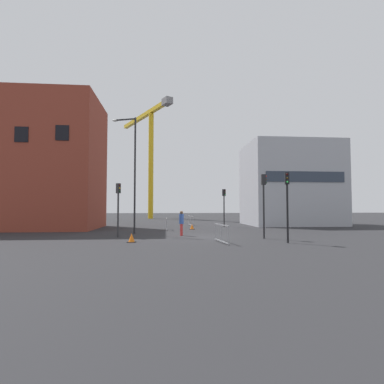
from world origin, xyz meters
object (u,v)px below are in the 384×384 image
traffic_light_island (287,196)px  pedestrian_walking (181,221)px  traffic_cone_by_barrier (132,238)px  traffic_light_near (264,196)px  traffic_light_far (118,201)px  traffic_cone_striped (192,227)px  traffic_light_median (224,201)px  streetlamp_tall (132,166)px  construction_crane (150,143)px

traffic_light_island → pedestrian_walking: bearing=139.9°
pedestrian_walking → traffic_cone_by_barrier: (-3.17, -3.84, -0.81)m
traffic_light_island → traffic_light_near: (-0.61, 2.44, 0.09)m
traffic_light_near → traffic_light_far: traffic_light_near is taller
traffic_cone_striped → pedestrian_walking: bearing=-102.1°
traffic_light_median → traffic_cone_striped: 5.49m
traffic_light_island → traffic_light_near: 2.52m
traffic_light_near → traffic_cone_by_barrier: 8.99m
pedestrian_walking → traffic_light_far: bearing=-174.1°
traffic_light_near → traffic_light_far: (-9.82, 2.10, -0.31)m
traffic_light_near → pedestrian_walking: size_ratio=2.37×
streetlamp_tall → traffic_light_island: size_ratio=2.22×
traffic_light_island → traffic_light_far: (-10.43, 4.54, -0.22)m
traffic_light_island → traffic_cone_by_barrier: 9.52m
traffic_light_far → pedestrian_walking: 4.75m
traffic_light_median → traffic_light_island: (0.94, -14.40, 0.10)m
construction_crane → pedestrian_walking: size_ratio=11.01×
construction_crane → traffic_light_median: bearing=-68.7°
pedestrian_walking → traffic_cone_by_barrier: pedestrian_walking is taller
traffic_light_island → traffic_light_near: bearing=103.9°
traffic_light_far → pedestrian_walking: (4.49, 0.47, -1.48)m
traffic_light_near → traffic_cone_by_barrier: traffic_light_near is taller
traffic_light_near → traffic_cone_striped: bearing=114.8°
traffic_cone_striped → traffic_cone_by_barrier: size_ratio=0.96×
construction_crane → streetlamp_tall: (0.32, -30.89, -8.42)m
traffic_light_near → traffic_cone_striped: 9.93m
traffic_cone_striped → traffic_light_near: bearing=-65.2°
construction_crane → streetlamp_tall: 32.02m
streetlamp_tall → traffic_light_median: bearing=41.2°
streetlamp_tall → traffic_light_near: bearing=-25.3°
construction_crane → traffic_cone_by_barrier: bearing=-88.6°
traffic_light_island → traffic_light_far: bearing=156.5°
streetlamp_tall → traffic_light_near: size_ratio=2.14×
construction_crane → traffic_cone_striped: size_ratio=39.18×
traffic_light_island → traffic_light_far: size_ratio=1.10×
construction_crane → streetlamp_tall: bearing=-89.4°
traffic_cone_by_barrier → traffic_light_island: bearing=-7.3°
streetlamp_tall → traffic_cone_striped: bearing=40.9°
traffic_light_far → construction_crane: bearing=89.3°
traffic_light_median → traffic_cone_by_barrier: 15.74m
traffic_light_median → traffic_light_island: 14.44m
traffic_light_far → traffic_cone_by_barrier: 4.29m
traffic_light_median → traffic_light_near: 11.97m
traffic_cone_by_barrier → traffic_light_median: bearing=58.3°
streetlamp_tall → pedestrian_walking: size_ratio=5.07×
traffic_light_far → pedestrian_walking: traffic_light_far is taller
traffic_light_near → traffic_cone_by_barrier: bearing=-171.5°
streetlamp_tall → traffic_light_far: size_ratio=2.43×
pedestrian_walking → traffic_light_median: bearing=62.0°
traffic_light_near → pedestrian_walking: (-5.34, 2.57, -1.79)m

